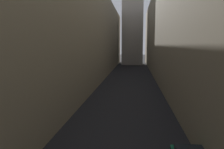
{
  "coord_description": "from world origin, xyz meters",
  "views": [
    {
      "loc": [
        1.16,
        4.32,
        7.55
      ],
      "look_at": [
        0.0,
        15.57,
        6.06
      ],
      "focal_mm": 36.1,
      "sensor_mm": 36.0,
      "label": 1
    }
  ],
  "objects": [
    {
      "name": "ground_plane",
      "position": [
        0.0,
        48.0,
        0.0
      ],
      "size": [
        264.0,
        264.0,
        0.0
      ],
      "primitive_type": "plane",
      "color": "black"
    },
    {
      "name": "building_block_left",
      "position": [
        -12.85,
        50.0,
        9.7
      ],
      "size": [
        14.69,
        108.0,
        19.39
      ],
      "primitive_type": "cube",
      "color": "gray",
      "rests_on": "ground"
    },
    {
      "name": "building_block_right",
      "position": [
        12.87,
        50.0,
        10.32
      ],
      "size": [
        14.73,
        108.0,
        20.65
      ],
      "primitive_type": "cube",
      "color": "gray",
      "rests_on": "ground"
    }
  ]
}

